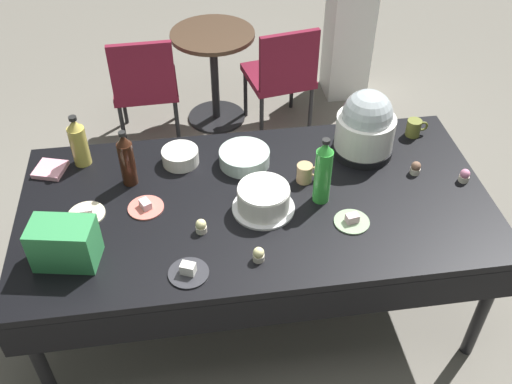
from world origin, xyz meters
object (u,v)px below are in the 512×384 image
Objects in this scene: dessert_plate_sage at (352,221)px; dessert_plate_charcoal at (188,271)px; coffee_mug_tan at (305,173)px; coffee_mug_olive at (414,128)px; cupcake_lemon at (465,176)px; soda_bottle_lime_soda at (323,172)px; dessert_plate_cream at (86,213)px; cupcake_berry at (259,255)px; soda_bottle_ginger_ale at (78,142)px; ceramic_snack_bowl at (180,156)px; slow_cooker at (366,126)px; maroon_chair_left at (145,83)px; water_cooler at (350,24)px; cupcake_rose at (201,226)px; frosted_layer_cake at (263,199)px; dessert_plate_coral at (146,207)px; round_cafe_table at (214,61)px; potluck_table at (256,210)px; soda_carton at (64,243)px; cupcake_mint at (416,168)px; maroon_chair_right at (282,73)px; soda_bottle_cola at (127,160)px.

dessert_plate_charcoal is (-0.74, -0.20, 0.00)m from dessert_plate_sage.
coffee_mug_tan is 1.00× the size of coffee_mug_olive.
cupcake_lemon is 0.20× the size of soda_bottle_lime_soda.
cupcake_lemon is (1.80, -0.02, 0.02)m from dessert_plate_cream.
coffee_mug_olive is (0.95, 0.76, 0.01)m from cupcake_berry.
soda_bottle_ginger_ale is at bearing 153.51° from dessert_plate_sage.
cupcake_berry is (0.29, -0.70, -0.01)m from ceramic_snack_bowl.
coffee_mug_tan is at bearing -151.90° from slow_cooker.
soda_bottle_lime_soda is 1.87m from maroon_chair_left.
cupcake_berry is at bearing -27.39° from dessert_plate_cream.
maroon_chair_left is at bearing 118.59° from coffee_mug_tan.
water_cooler reaches higher than soda_bottle_lime_soda.
water_cooler reaches higher than maroon_chair_left.
coffee_mug_olive is at bearing 25.66° from cupcake_rose.
frosted_layer_cake reaches higher than dessert_plate_coral.
coffee_mug_tan is (0.59, 0.51, 0.03)m from dessert_plate_charcoal.
dessert_plate_sage is 2.36m from water_cooler.
ceramic_snack_bowl is (-0.93, 0.05, -0.12)m from slow_cooker.
ceramic_snack_bowl is 2.72× the size of cupcake_lemon.
water_cooler is (1.85, 1.66, -0.29)m from soda_bottle_ginger_ale.
ceramic_snack_bowl is 1.30m from maroon_chair_left.
ceramic_snack_bowl is 0.75m from soda_bottle_lime_soda.
cupcake_lemon is (1.36, 0.40, 0.02)m from dessert_plate_charcoal.
frosted_layer_cake is 1.58× the size of ceramic_snack_bowl.
maroon_chair_left reaches higher than round_cafe_table.
slow_cooker reaches higher than ceramic_snack_bowl.
dessert_plate_charcoal is 2.51× the size of cupcake_lemon.
water_cooler reaches higher than coffee_mug_olive.
potluck_table is 32.59× the size of cupcake_berry.
cupcake_lemon is 0.57× the size of coffee_mug_olive.
potluck_table is 0.88m from soda_carton.
cupcake_mint is at bearing -63.58° from round_cafe_table.
maroon_chair_right reaches higher than dessert_plate_cream.
maroon_chair_right is 0.78m from water_cooler.
soda_bottle_cola is at bearing 46.10° from dessert_plate_cream.
maroon_chair_right is at bearing 76.71° from frosted_layer_cake.
soda_bottle_ginger_ale is at bearing 135.28° from cupcake_berry.
soda_bottle_cola reaches higher than cupcake_berry.
ceramic_snack_bowl is 0.22× the size of maroon_chair_left.
coffee_mug_tan is at bearing -96.16° from maroon_chair_right.
soda_bottle_cola is at bearing 109.86° from dessert_plate_coral.
frosted_layer_cake is 0.81× the size of slow_cooker.
coffee_mug_tan reaches higher than round_cafe_table.
cupcake_lemon is 0.05× the size of water_cooler.
maroon_chair_right is at bearing -141.79° from water_cooler.
coffee_mug_olive is at bearing 50.30° from dessert_plate_sage.
coffee_mug_tan is 1.14m from soda_carton.
dessert_plate_coral is 0.31m from cupcake_rose.
cupcake_mint is 0.53m from soda_bottle_lime_soda.
round_cafe_table is at bearing 90.20° from cupcake_berry.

